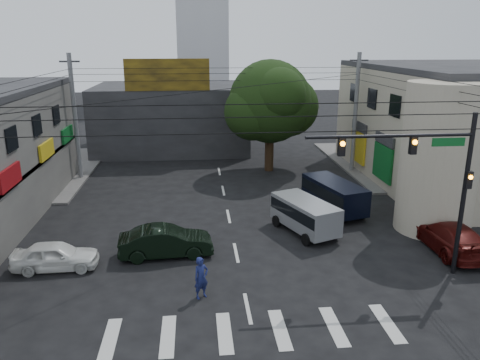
{
  "coord_description": "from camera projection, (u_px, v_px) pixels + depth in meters",
  "views": [
    {
      "loc": [
        -1.86,
        -18.89,
        9.97
      ],
      "look_at": [
        0.39,
        4.0,
        3.13
      ],
      "focal_mm": 35.0,
      "sensor_mm": 36.0,
      "label": 1
    }
  ],
  "objects": [
    {
      "name": "utility_pole_far_left",
      "position": [
        75.0,
        118.0,
        34.0
      ],
      "size": [
        0.32,
        0.32,
        9.2
      ],
      "primitive_type": "cylinder",
      "color": "#59595B",
      "rests_on": "ground"
    },
    {
      "name": "traffic_officer",
      "position": [
        201.0,
        278.0,
        18.71
      ],
      "size": [
        1.01,
        0.98,
        1.75
      ],
      "primitive_type": "imported",
      "rotation": [
        0.0,
        0.0,
        0.53
      ],
      "color": "#151C4C",
      "rests_on": "ground"
    },
    {
      "name": "street_tree",
      "position": [
        270.0,
        102.0,
        36.06
      ],
      "size": [
        6.4,
        6.4,
        8.7
      ],
      "color": "black",
      "rests_on": "ground"
    },
    {
      "name": "dark_sedan",
      "position": [
        166.0,
        242.0,
        22.43
      ],
      "size": [
        2.21,
        4.69,
        1.47
      ],
      "primitive_type": "imported",
      "rotation": [
        0.0,
        0.0,
        1.64
      ],
      "color": "black",
      "rests_on": "ground"
    },
    {
      "name": "corner_column",
      "position": [
        439.0,
        159.0,
        24.74
      ],
      "size": [
        4.0,
        4.0,
        8.0
      ],
      "primitive_type": "cylinder",
      "color": "#A19780",
      "rests_on": "ground"
    },
    {
      "name": "maroon_sedan",
      "position": [
        449.0,
        236.0,
        23.03
      ],
      "size": [
        2.09,
        5.11,
        1.48
      ],
      "primitive_type": "imported",
      "rotation": [
        0.0,
        0.0,
        3.14
      ],
      "color": "#3F0B09",
      "rests_on": "ground"
    },
    {
      "name": "building_right",
      "position": [
        469.0,
        127.0,
        33.98
      ],
      "size": [
        14.0,
        18.0,
        8.0
      ],
      "primitive_type": "cube",
      "color": "#A19780",
      "rests_on": "ground"
    },
    {
      "name": "building_far",
      "position": [
        172.0,
        117.0,
        44.6
      ],
      "size": [
        14.0,
        10.0,
        6.0
      ],
      "primitive_type": "cube",
      "color": "#232326",
      "rests_on": "ground"
    },
    {
      "name": "navy_van",
      "position": [
        334.0,
        197.0,
        28.18
      ],
      "size": [
        5.73,
        4.34,
        1.91
      ],
      "primitive_type": null,
      "rotation": [
        0.0,
        0.0,
        1.85
      ],
      "color": "black",
      "rests_on": "ground"
    },
    {
      "name": "sidewalk_far_right",
      "position": [
        429.0,
        162.0,
        39.87
      ],
      "size": [
        16.0,
        16.0,
        0.15
      ],
      "primitive_type": "cube",
      "color": "#514F4C",
      "rests_on": "ground"
    },
    {
      "name": "ground",
      "position": [
        240.0,
        272.0,
        21.03
      ],
      "size": [
        160.0,
        160.0,
        0.0
      ],
      "primitive_type": "plane",
      "color": "black",
      "rests_on": "ground"
    },
    {
      "name": "traffic_gantry",
      "position": [
        429.0,
        170.0,
        19.43
      ],
      "size": [
        7.1,
        0.35,
        7.2
      ],
      "color": "black",
      "rests_on": "ground"
    },
    {
      "name": "silver_minivan",
      "position": [
        305.0,
        217.0,
        25.11
      ],
      "size": [
        5.45,
        4.67,
        1.82
      ],
      "primitive_type": null,
      "rotation": [
        0.0,
        0.0,
        1.95
      ],
      "color": "gray",
      "rests_on": "ground"
    },
    {
      "name": "utility_pole_far_right",
      "position": [
        355.0,
        114.0,
        35.97
      ],
      "size": [
        0.32,
        0.32,
        9.2
      ],
      "primitive_type": "cylinder",
      "color": "#59595B",
      "rests_on": "ground"
    },
    {
      "name": "white_compact",
      "position": [
        56.0,
        256.0,
        21.15
      ],
      "size": [
        1.67,
        3.85,
        1.29
      ],
      "primitive_type": "imported",
      "rotation": [
        0.0,
        0.0,
        1.59
      ],
      "color": "white",
      "rests_on": "ground"
    },
    {
      "name": "billboard",
      "position": [
        167.0,
        75.0,
        38.7
      ],
      "size": [
        7.0,
        0.3,
        2.6
      ],
      "primitive_type": "cube",
      "color": "olive",
      "rests_on": "building_far"
    }
  ]
}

